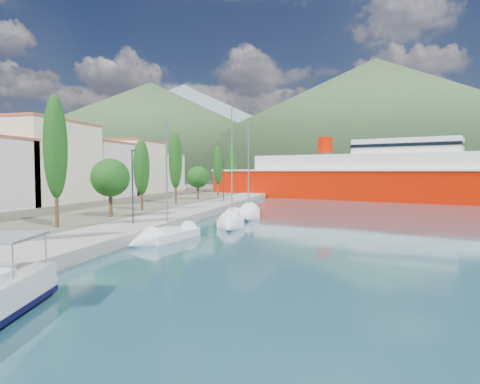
# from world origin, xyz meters

# --- Properties ---
(ground) EXTENTS (1400.00, 1400.00, 0.00)m
(ground) POSITION_xyz_m (0.00, 120.00, 0.00)
(ground) COLOR #1D4450
(quay) EXTENTS (5.00, 88.00, 0.80)m
(quay) POSITION_xyz_m (-9.00, 26.00, 0.40)
(quay) COLOR gray
(quay) RESTS_ON ground
(hills_far) EXTENTS (1480.00, 900.00, 180.00)m
(hills_far) POSITION_xyz_m (138.59, 618.73, 77.39)
(hills_far) COLOR slate
(hills_far) RESTS_ON ground
(hills_near) EXTENTS (1010.00, 520.00, 115.00)m
(hills_near) POSITION_xyz_m (98.04, 372.50, 49.18)
(hills_near) COLOR #344D2C
(hills_near) RESTS_ON ground
(town_buildings) EXTENTS (9.20, 69.20, 11.30)m
(town_buildings) POSITION_xyz_m (-32.00, 36.91, 5.57)
(town_buildings) COLOR beige
(town_buildings) RESTS_ON land_strip
(tree_row) EXTENTS (3.69, 62.41, 10.34)m
(tree_row) POSITION_xyz_m (-14.02, 30.71, 5.60)
(tree_row) COLOR #47301E
(tree_row) RESTS_ON land_strip
(lamp_posts) EXTENTS (0.15, 47.22, 6.06)m
(lamp_posts) POSITION_xyz_m (-9.00, 15.69, 4.08)
(lamp_posts) COLOR #2D2D33
(lamp_posts) RESTS_ON quay
(sailboat_near) EXTENTS (3.75, 7.19, 9.90)m
(sailboat_near) POSITION_xyz_m (-5.28, 10.09, 0.27)
(sailboat_near) COLOR silver
(sailboat_near) RESTS_ON ground
(sailboat_mid) EXTENTS (4.25, 9.41, 13.12)m
(sailboat_mid) POSITION_xyz_m (-2.20, 19.31, 0.32)
(sailboat_mid) COLOR silver
(sailboat_mid) RESTS_ON ground
(sailboat_far) EXTENTS (3.94, 8.21, 11.58)m
(sailboat_far) POSITION_xyz_m (-2.16, 26.15, 0.32)
(sailboat_far) COLOR silver
(sailboat_far) RESTS_ON ground
(ferry) EXTENTS (62.41, 31.41, 12.20)m
(ferry) POSITION_xyz_m (12.90, 60.42, 3.71)
(ferry) COLOR #BE1300
(ferry) RESTS_ON ground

